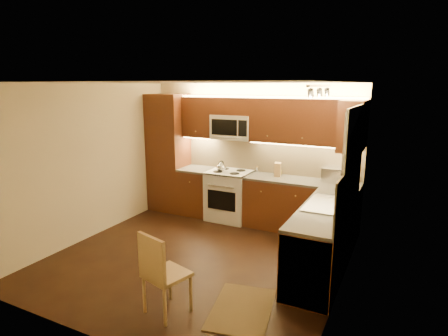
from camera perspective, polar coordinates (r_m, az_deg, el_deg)
The scene contains 37 objects.
floor at distance 5.65m, azimuth -3.96°, elevation -13.42°, with size 4.00×4.00×0.01m, color black.
ceiling at distance 5.08m, azimuth -4.39°, elevation 12.82°, with size 4.00×4.00×0.01m, color beige.
wall_back at distance 6.99m, azimuth 4.21°, elevation 2.43°, with size 4.00×0.01×2.50m, color beige.
wall_front at distance 3.72m, azimuth -20.15°, elevation -7.42°, with size 4.00×0.01×2.50m, color beige.
wall_left at distance 6.46m, azimuth -19.62°, elevation 0.90°, with size 0.01×4.00×2.50m, color beige.
wall_right at distance 4.58m, azimuth 17.99°, elevation -3.59°, with size 0.01×4.00×2.50m, color beige.
pantry at distance 7.53m, azimuth -8.39°, elevation 2.29°, with size 0.70×0.60×2.30m, color #41210D.
base_cab_back_left at distance 7.34m, azimuth -3.97°, elevation -3.64°, with size 0.62×0.60×0.86m, color #41210D.
counter_back_left at distance 7.23m, azimuth -4.02°, elevation -0.21°, with size 0.62×0.60×0.04m, color #393633.
base_cab_back_right at distance 6.59m, azimuth 11.52°, elevation -5.78°, with size 1.92×0.60×0.86m, color #41210D.
counter_back_right at distance 6.46m, azimuth 11.70°, elevation -1.98°, with size 1.92×0.60×0.04m, color #393633.
base_cab_right at distance 5.26m, azimuth 14.79°, elevation -10.73°, with size 0.60×2.00×0.86m, color #41210D.
counter_right at distance 5.11m, azimuth 15.07°, elevation -6.08°, with size 0.60×2.00×0.04m, color #393633.
dishwasher at distance 4.64m, azimuth 12.93°, elevation -13.92°, with size 0.58×0.60×0.84m, color silver.
backsplash_back at distance 6.86m, azimuth 6.88°, elevation 1.77°, with size 3.30×0.02×0.60m, color tan.
backsplash_right at distance 4.97m, azimuth 18.55°, elevation -2.96°, with size 0.02×2.00×0.60m, color tan.
upper_cab_back_left at distance 7.18m, azimuth -3.63°, elevation 7.75°, with size 0.62×0.35×0.75m, color #41210D.
upper_cab_back_right at distance 6.41m, azimuth 12.38°, elevation 6.91°, with size 1.92×0.35×0.75m, color #41210D.
upper_cab_bridge at distance 6.85m, azimuth 1.41°, elevation 9.38°, with size 0.76×0.35×0.31m, color #41210D.
upper_cab_right_corner at distance 5.85m, azimuth 18.84°, elevation 6.01°, with size 0.35×0.50×0.75m, color #41210D.
stove at distance 7.00m, azimuth 0.82°, elevation -4.17°, with size 0.76×0.65×0.92m, color silver, non-canonical shape.
microwave at distance 6.87m, azimuth 1.34°, elevation 6.25°, with size 0.76×0.38×0.44m, color silver, non-canonical shape.
window_frame at distance 5.03m, azimuth 19.05°, elevation 1.86°, with size 0.03×1.44×1.24m, color silver.
window_blinds at distance 5.03m, azimuth 18.83°, elevation 1.88°, with size 0.02×1.36×1.16m, color silver.
sink at distance 5.22m, azimuth 15.46°, elevation -4.60°, with size 0.52×0.86×0.15m, color silver, non-canonical shape.
faucet at distance 5.17m, azimuth 17.47°, elevation -4.03°, with size 0.20×0.04×0.30m, color silver, non-canonical shape.
track_light_bar at distance 4.88m, azimuth 14.38°, elevation 12.01°, with size 0.04×1.20×0.03m, color silver.
kettle at distance 6.85m, azimuth -0.45°, elevation 0.31°, with size 0.17×0.17×0.20m, color silver, non-canonical shape.
toaster_oven at distance 6.46m, azimuth 16.50°, elevation -0.98°, with size 0.40×0.30×0.24m, color silver.
knife_block at distance 6.64m, azimuth 8.15°, elevation -0.22°, with size 0.11×0.17×0.24m, color olive.
spice_jar_a at distance 6.94m, azimuth 5.05°, elevation -0.24°, with size 0.05×0.05×0.08m, color silver.
spice_jar_b at distance 6.94m, azimuth 5.06°, elevation -0.16°, with size 0.05×0.05×0.10m, color brown.
spice_jar_c at distance 6.74m, azimuth 7.86°, elevation -0.60°, with size 0.05×0.05×0.11m, color silver.
spice_jar_d at distance 6.80m, azimuth 8.57°, elevation -0.61°, with size 0.05×0.05×0.08m, color olive.
soap_bottle at distance 5.67m, azimuth 17.92°, elevation -3.11°, with size 0.09×0.09×0.20m, color silver.
rug at distance 4.51m, azimuth 2.75°, elevation -20.59°, with size 0.65×0.97×0.01m, color black.
dining_chair at distance 4.28m, azimuth -8.69°, elevation -15.41°, with size 0.42×0.42×0.95m, color olive, non-canonical shape.
Camera 1 is at (2.60, -4.37, 2.47)m, focal length 30.08 mm.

